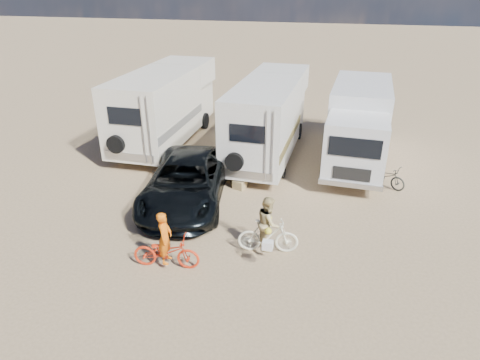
% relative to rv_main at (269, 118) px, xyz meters
% --- Properties ---
extents(ground, '(140.00, 140.00, 0.00)m').
position_rel_rv_main_xyz_m(ground, '(-0.20, -7.10, -1.66)').
color(ground, tan).
rests_on(ground, ground).
extents(rv_main, '(2.53, 7.71, 3.32)m').
position_rel_rv_main_xyz_m(rv_main, '(0.00, 0.00, 0.00)').
color(rv_main, silver).
rests_on(rv_main, ground).
extents(rv_left, '(2.53, 7.61, 3.41)m').
position_rel_rv_main_xyz_m(rv_left, '(-5.02, 0.40, 0.05)').
color(rv_left, '#EAE9CB').
rests_on(rv_left, ground).
extents(box_truck, '(2.70, 7.21, 3.18)m').
position_rel_rv_main_xyz_m(box_truck, '(3.77, 0.02, -0.07)').
color(box_truck, silver).
rests_on(box_truck, ground).
extents(dark_suv, '(3.49, 6.00, 1.57)m').
position_rel_rv_main_xyz_m(dark_suv, '(-1.96, -5.08, -0.87)').
color(dark_suv, black).
rests_on(dark_suv, ground).
extents(bike_man, '(1.90, 0.86, 0.96)m').
position_rel_rv_main_xyz_m(bike_man, '(-1.20, -8.75, -1.18)').
color(bike_man, red).
rests_on(bike_man, ground).
extents(bike_woman, '(1.80, 0.77, 1.05)m').
position_rel_rv_main_xyz_m(bike_woman, '(1.35, -7.39, -1.13)').
color(bike_woman, silver).
rests_on(bike_woman, ground).
extents(rider_man, '(0.43, 0.60, 1.52)m').
position_rel_rv_main_xyz_m(rider_man, '(-1.20, -8.75, -0.90)').
color(rider_man, orange).
rests_on(rider_man, ground).
extents(rider_woman, '(0.72, 0.86, 1.59)m').
position_rel_rv_main_xyz_m(rider_woman, '(1.35, -7.39, -0.86)').
color(rider_woman, tan).
rests_on(rider_woman, ground).
extents(bike_parked, '(1.69, 1.41, 0.87)m').
position_rel_rv_main_xyz_m(bike_parked, '(4.89, -2.12, -1.22)').
color(bike_parked, '#262825').
rests_on(bike_parked, ground).
extents(cooler, '(0.52, 0.40, 0.40)m').
position_rel_rv_main_xyz_m(cooler, '(-2.75, -3.70, -1.46)').
color(cooler, '#245B89').
rests_on(cooler, ground).
extents(crate, '(0.53, 0.53, 0.34)m').
position_rel_rv_main_xyz_m(crate, '(-0.41, -3.65, -1.49)').
color(crate, '#968154').
rests_on(crate, ground).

